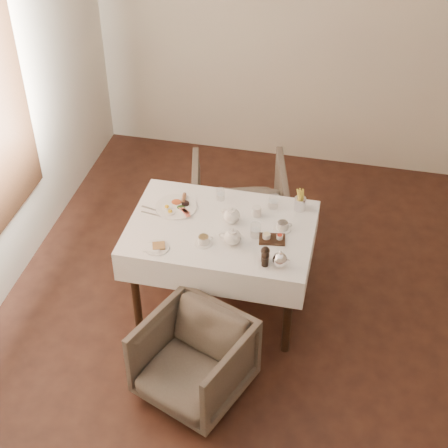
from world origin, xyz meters
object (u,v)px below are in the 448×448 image
at_px(armchair_near, 194,360).
at_px(armchair_far, 239,204).
at_px(table, 221,239).
at_px(breakfast_plate, 177,206).
at_px(teapot_centre, 232,215).

bearing_deg(armchair_near, armchair_far, 113.33).
height_order(table, armchair_far, table).
bearing_deg(table, breakfast_plate, 158.24).
xyz_separation_m(armchair_near, breakfast_plate, (-0.36, 0.95, 0.47)).
bearing_deg(table, armchair_far, 92.41).
relative_size(armchair_far, teapot_centre, 4.68).
relative_size(table, breakfast_plate, 4.30).
height_order(breakfast_plate, teapot_centre, teapot_centre).
height_order(armchair_near, teapot_centre, teapot_centre).
bearing_deg(breakfast_plate, teapot_centre, 5.96).
distance_m(armchair_far, breakfast_plate, 0.84).
bearing_deg(armchair_far, table, 78.83).
xyz_separation_m(table, armchair_far, (-0.03, 0.80, -0.29)).
bearing_deg(table, teapot_centre, 44.65).
xyz_separation_m(armchair_near, armchair_far, (-0.04, 1.61, 0.06)).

